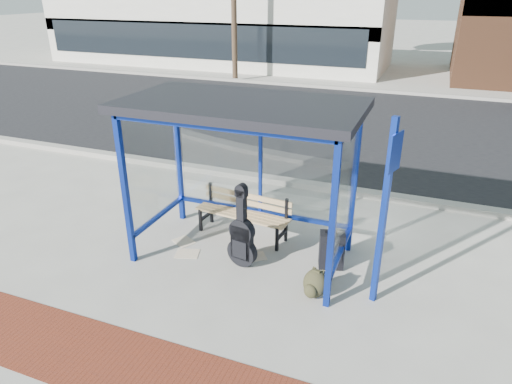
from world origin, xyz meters
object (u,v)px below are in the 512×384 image
at_px(backpack, 314,284).
at_px(suitcase, 332,250).
at_px(guitar_bag, 242,238).
at_px(bench, 244,211).

bearing_deg(backpack, suitcase, 99.33).
bearing_deg(backpack, guitar_bag, 176.77).
height_order(suitcase, backpack, suitcase).
distance_m(guitar_bag, backpack, 1.28).
xyz_separation_m(suitcase, backpack, (-0.05, -0.78, -0.10)).
height_order(bench, suitcase, bench).
bearing_deg(bench, backpack, -32.77).
relative_size(guitar_bag, backpack, 3.13).
relative_size(bench, backpack, 4.14).
bearing_deg(backpack, bench, 154.65).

